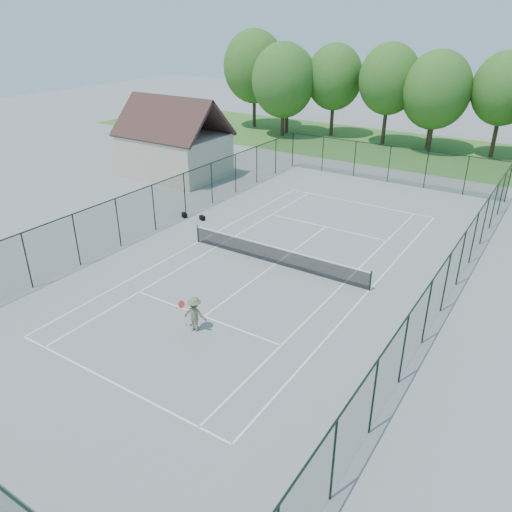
% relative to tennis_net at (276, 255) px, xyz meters
% --- Properties ---
extents(ground, '(140.00, 140.00, 0.00)m').
position_rel_tennis_net_xyz_m(ground, '(0.00, 0.00, -0.58)').
color(ground, gray).
rests_on(ground, ground).
extents(grass_far, '(80.00, 16.00, 0.01)m').
position_rel_tennis_net_xyz_m(grass_far, '(0.00, 30.00, -0.57)').
color(grass_far, '#44762C').
rests_on(grass_far, ground).
extents(court_lines, '(11.05, 23.85, 0.01)m').
position_rel_tennis_net_xyz_m(court_lines, '(0.00, 0.00, -0.57)').
color(court_lines, white).
rests_on(court_lines, ground).
extents(tennis_net, '(11.08, 0.08, 1.10)m').
position_rel_tennis_net_xyz_m(tennis_net, '(0.00, 0.00, 0.00)').
color(tennis_net, black).
rests_on(tennis_net, ground).
extents(fence_enclosure, '(18.05, 36.05, 3.02)m').
position_rel_tennis_net_xyz_m(fence_enclosure, '(0.00, 0.00, 0.98)').
color(fence_enclosure, '#1C3925').
rests_on(fence_enclosure, ground).
extents(utility_building, '(8.60, 6.27, 6.63)m').
position_rel_tennis_net_xyz_m(utility_building, '(-16.00, 10.00, 2.54)').
color(utility_building, beige).
rests_on(utility_building, ground).
extents(tree_line_far, '(39.40, 6.40, 9.70)m').
position_rel_tennis_net_xyz_m(tree_line_far, '(0.00, 30.00, 5.42)').
color(tree_line_far, '#3B2B20').
rests_on(tree_line_far, ground).
extents(sports_bag_a, '(0.47, 0.39, 0.33)m').
position_rel_tennis_net_xyz_m(sports_bag_a, '(-8.87, 2.68, -0.41)').
color(sports_bag_a, black).
rests_on(sports_bag_a, ground).
extents(sports_bag_b, '(0.45, 0.35, 0.31)m').
position_rel_tennis_net_xyz_m(sports_bag_b, '(-7.54, 2.96, -0.42)').
color(sports_bag_b, black).
rests_on(sports_bag_b, ground).
extents(tennis_player, '(2.23, 0.92, 1.64)m').
position_rel_tennis_net_xyz_m(tennis_player, '(0.37, -7.45, 0.24)').
color(tennis_player, '#646847').
rests_on(tennis_player, ground).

